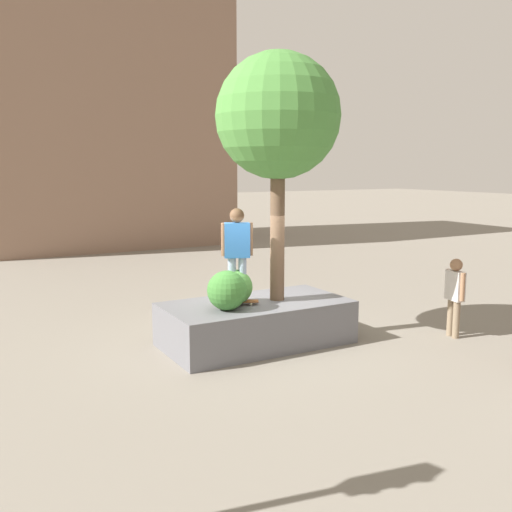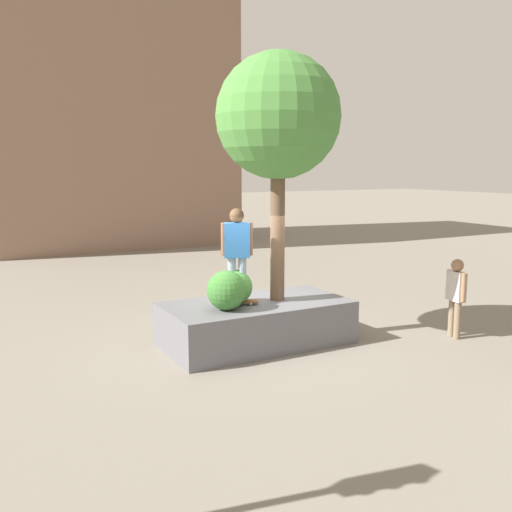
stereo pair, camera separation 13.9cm
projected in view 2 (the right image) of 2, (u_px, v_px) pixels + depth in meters
The scene contains 9 objects.
ground_plane at pixel (255, 340), 11.43m from camera, with size 120.00×120.00×0.00m, color gray.
planter_ledge at pixel (256, 323), 11.16m from camera, with size 3.56×1.85×0.84m, color slate.
plaza_tree at pixel (278, 118), 10.75m from camera, with size 2.37×2.37×4.71m.
boxwood_shrub at pixel (226, 290), 10.43m from camera, with size 0.73×0.73×0.73m, color #3D7A33.
hedge_clump at pixel (235, 287), 10.87m from camera, with size 0.67×0.67×0.67m, color #4C8C3D.
skateboard at pixel (237, 302), 10.88m from camera, with size 0.81×0.55×0.07m.
skateboarder at pixel (237, 248), 10.72m from camera, with size 0.56×0.36×1.76m.
passerby_with_bag at pixel (456, 293), 11.49m from camera, with size 0.26×0.54×1.61m.
plaza_lowrise_south at pixel (103, 84), 25.07m from camera, with size 10.34×6.35×14.04m, color #8C6B56.
Camera 2 is at (5.28, 9.70, 3.41)m, focal length 40.33 mm.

